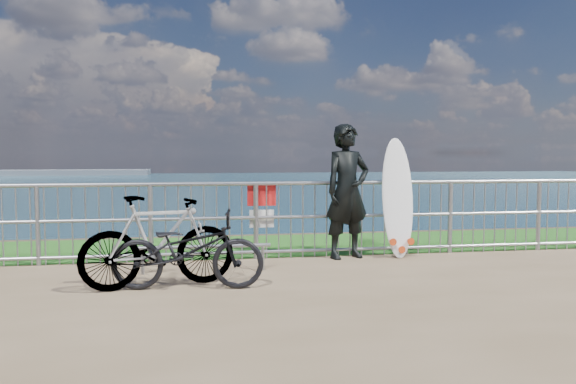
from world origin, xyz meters
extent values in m
plane|color=#1C5517|center=(0.00, 2.70, 0.01)|extent=(120.00, 120.00, 0.00)
cube|color=brown|center=(0.00, 3.90, -2.50)|extent=(120.00, 0.30, 5.00)
plane|color=navy|center=(0.00, 90.00, -5.00)|extent=(260.00, 260.00, 0.00)
cube|color=#565E68|center=(-50.00, 168.00, -4.25)|extent=(70.00, 12.00, 1.50)
cylinder|color=gray|center=(0.00, 1.60, 1.10)|extent=(10.00, 0.06, 0.06)
cylinder|color=gray|center=(0.00, 1.60, 0.61)|extent=(10.00, 0.05, 0.05)
cylinder|color=gray|center=(0.00, 1.60, 0.10)|extent=(10.00, 0.05, 0.05)
cylinder|color=gray|center=(-3.50, 1.60, 0.55)|extent=(0.06, 0.06, 1.10)
cylinder|color=gray|center=(-2.00, 1.60, 0.55)|extent=(0.06, 0.06, 1.10)
cylinder|color=gray|center=(-0.50, 1.60, 0.55)|extent=(0.06, 0.06, 1.10)
cylinder|color=gray|center=(1.00, 1.60, 0.55)|extent=(0.06, 0.06, 1.10)
cylinder|color=gray|center=(2.50, 1.60, 0.55)|extent=(0.06, 0.06, 1.10)
cylinder|color=gray|center=(4.00, 1.60, 0.55)|extent=(0.06, 0.06, 1.10)
cube|color=red|center=(-0.41, 1.66, 0.92)|extent=(0.42, 0.02, 0.30)
cube|color=white|center=(-0.41, 1.66, 0.92)|extent=(0.38, 0.01, 0.08)
cube|color=white|center=(-0.41, 1.66, 0.58)|extent=(0.36, 0.02, 0.26)
imported|color=black|center=(0.82, 1.45, 0.98)|extent=(0.82, 0.66, 1.96)
ellipsoid|color=white|center=(1.59, 1.45, 0.89)|extent=(0.49, 0.44, 1.78)
cone|color=#BF3A14|center=(1.46, 1.33, 0.25)|extent=(0.11, 0.19, 0.11)
cone|color=#BF3A14|center=(1.73, 1.33, 0.25)|extent=(0.11, 0.19, 0.11)
cone|color=#BF3A14|center=(1.59, 1.33, 0.14)|extent=(0.11, 0.19, 0.11)
imported|color=black|center=(-1.46, -0.09, 0.45)|extent=(1.76, 0.78, 0.90)
imported|color=black|center=(-1.79, 0.04, 0.53)|extent=(1.84, 0.90, 1.06)
cylinder|color=gray|center=(-1.27, 0.78, 0.34)|extent=(1.73, 0.05, 0.05)
cylinder|color=gray|center=(-2.04, 0.78, 0.17)|extent=(0.04, 0.04, 0.34)
cylinder|color=gray|center=(-0.50, 0.78, 0.17)|extent=(0.04, 0.04, 0.34)
camera|label=1|loc=(-1.37, -6.46, 1.54)|focal=35.00mm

